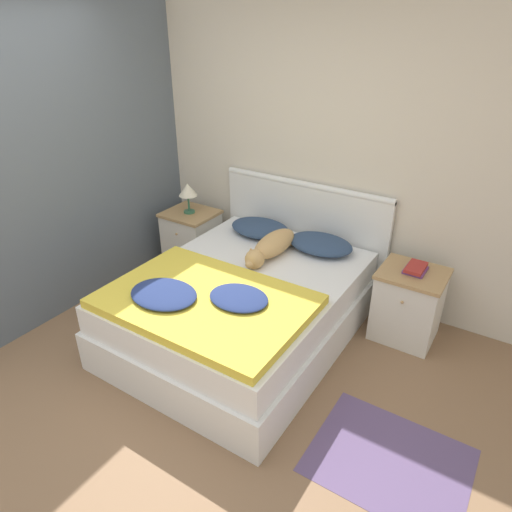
# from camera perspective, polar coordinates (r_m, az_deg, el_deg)

# --- Properties ---
(ground_plane) EXTENTS (16.00, 16.00, 0.00)m
(ground_plane) POSITION_cam_1_polar(r_m,az_deg,el_deg) (3.35, -14.44, -17.83)
(ground_plane) COLOR #896647
(wall_back) EXTENTS (9.00, 0.06, 2.55)m
(wall_back) POSITION_cam_1_polar(r_m,az_deg,el_deg) (4.20, 4.97, 12.98)
(wall_back) COLOR beige
(wall_back) RESTS_ON ground_plane
(wall_side_left) EXTENTS (0.06, 3.10, 2.55)m
(wall_side_left) POSITION_cam_1_polar(r_m,az_deg,el_deg) (4.28, -19.79, 11.77)
(wall_side_left) COLOR slate
(wall_side_left) RESTS_ON ground_plane
(bed) EXTENTS (1.56, 1.99, 0.55)m
(bed) POSITION_cam_1_polar(r_m,az_deg,el_deg) (3.69, -1.68, -6.44)
(bed) COLOR white
(bed) RESTS_ON ground_plane
(headboard) EXTENTS (1.64, 0.06, 1.04)m
(headboard) POSITION_cam_1_polar(r_m,az_deg,el_deg) (4.32, 5.87, 2.99)
(headboard) COLOR white
(headboard) RESTS_ON ground_plane
(nightstand_left) EXTENTS (0.50, 0.46, 0.60)m
(nightstand_left) POSITION_cam_1_polar(r_m,az_deg,el_deg) (4.76, -8.01, 2.12)
(nightstand_left) COLOR silver
(nightstand_left) RESTS_ON ground_plane
(nightstand_right) EXTENTS (0.50, 0.46, 0.60)m
(nightstand_right) POSITION_cam_1_polar(r_m,az_deg,el_deg) (3.86, 18.44, -5.76)
(nightstand_right) COLOR silver
(nightstand_right) RESTS_ON ground_plane
(pillow_left) EXTENTS (0.57, 0.40, 0.12)m
(pillow_left) POSITION_cam_1_polar(r_m,az_deg,el_deg) (4.21, 0.50, 3.53)
(pillow_left) COLOR navy
(pillow_left) RESTS_ON bed
(pillow_right) EXTENTS (0.57, 0.40, 0.12)m
(pillow_right) POSITION_cam_1_polar(r_m,az_deg,el_deg) (3.95, 8.06, 1.51)
(pillow_right) COLOR navy
(pillow_right) RESTS_ON bed
(quilt) EXTENTS (1.42, 0.98, 0.12)m
(quilt) POSITION_cam_1_polar(r_m,az_deg,el_deg) (3.21, -6.57, -5.52)
(quilt) COLOR yellow
(quilt) RESTS_ON bed
(dog) EXTENTS (0.22, 0.78, 0.18)m
(dog) POSITION_cam_1_polar(r_m,az_deg,el_deg) (3.83, 1.99, 1.27)
(dog) COLOR tan
(dog) RESTS_ON bed
(book_stack) EXTENTS (0.16, 0.22, 0.05)m
(book_stack) POSITION_cam_1_polar(r_m,az_deg,el_deg) (3.72, 19.33, -1.49)
(book_stack) COLOR #703D7F
(book_stack) RESTS_ON nightstand_right
(table_lamp) EXTENTS (0.18, 0.18, 0.30)m
(table_lamp) POSITION_cam_1_polar(r_m,az_deg,el_deg) (4.55, -8.52, 8.05)
(table_lamp) COLOR #336B4C
(table_lamp) RESTS_ON nightstand_left
(rug) EXTENTS (0.90, 0.74, 0.00)m
(rug) POSITION_cam_1_polar(r_m,az_deg,el_deg) (3.08, 16.31, -23.31)
(rug) COLOR #604C75
(rug) RESTS_ON ground_plane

